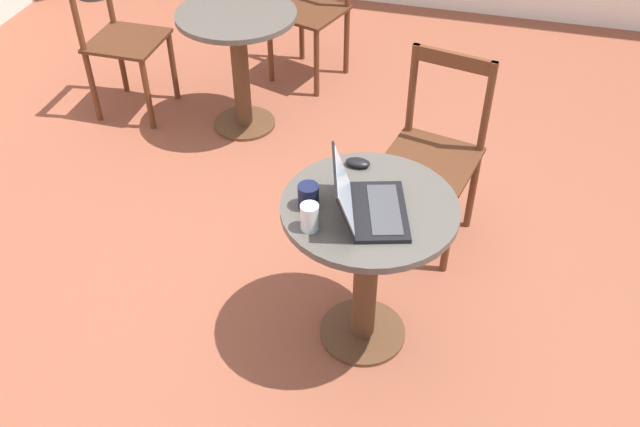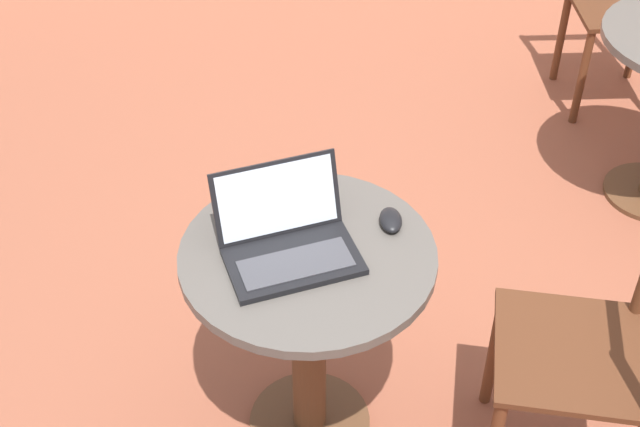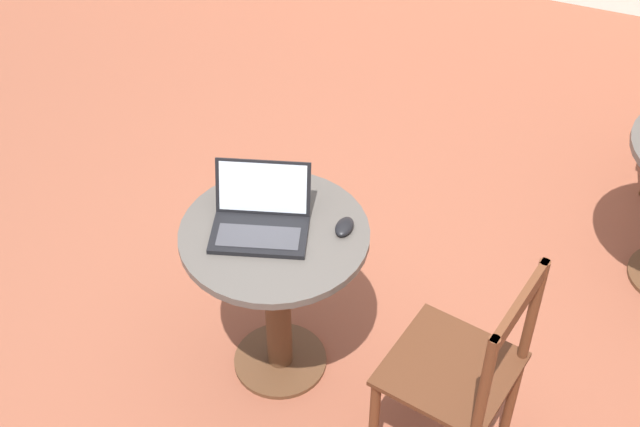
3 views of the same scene
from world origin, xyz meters
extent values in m
plane|color=brown|center=(0.00, 0.00, 0.00)|extent=(16.00, 16.00, 0.00)
cylinder|color=#51331E|center=(-0.20, -0.12, 0.01)|extent=(0.37, 0.37, 0.02)
cylinder|color=#51331E|center=(-0.20, -0.12, 0.36)|extent=(0.10, 0.10, 0.68)
cylinder|color=#4C4742|center=(-0.20, -0.12, 0.72)|extent=(0.67, 0.67, 0.03)
cylinder|color=#51331E|center=(1.23, 0.94, 0.01)|extent=(0.37, 0.37, 0.02)
cylinder|color=#51331E|center=(1.23, 0.94, 0.36)|extent=(0.10, 0.10, 0.68)
cylinder|color=#4C4742|center=(1.23, 0.94, 0.72)|extent=(0.67, 0.67, 0.03)
cylinder|color=#562D19|center=(0.29, -0.41, 0.23)|extent=(0.04, 0.04, 0.46)
cylinder|color=#562D19|center=(0.37, -0.05, 0.23)|extent=(0.04, 0.04, 0.46)
cylinder|color=#562D19|center=(0.65, -0.48, 0.23)|extent=(0.04, 0.04, 0.46)
cylinder|color=#562D19|center=(0.72, -0.13, 0.23)|extent=(0.04, 0.04, 0.46)
cube|color=#492715|center=(0.51, -0.27, 0.47)|extent=(0.49, 0.49, 0.02)
cylinder|color=#562D19|center=(0.65, -0.48, 0.71)|extent=(0.04, 0.04, 0.46)
cylinder|color=#562D19|center=(0.72, -0.13, 0.71)|extent=(0.04, 0.04, 0.46)
cube|color=#562D19|center=(0.68, -0.30, 0.90)|extent=(0.10, 0.39, 0.07)
cylinder|color=#562D19|center=(1.68, 0.60, 0.23)|extent=(0.04, 0.04, 0.46)
cylinder|color=#562D19|center=(1.79, 0.95, 0.23)|extent=(0.04, 0.04, 0.46)
cylinder|color=#562D19|center=(2.02, 0.49, 0.23)|extent=(0.04, 0.04, 0.46)
cylinder|color=#562D19|center=(2.14, 0.84, 0.23)|extent=(0.04, 0.04, 0.46)
cube|color=#492715|center=(1.91, 0.72, 0.47)|extent=(0.52, 0.52, 0.02)
cylinder|color=#562D19|center=(1.42, 1.47, 0.23)|extent=(0.04, 0.04, 0.46)
cylinder|color=#562D19|center=(1.06, 1.47, 0.23)|extent=(0.04, 0.04, 0.46)
cylinder|color=#562D19|center=(1.42, 1.83, 0.23)|extent=(0.04, 0.04, 0.46)
cylinder|color=#562D19|center=(1.06, 1.83, 0.23)|extent=(0.04, 0.04, 0.46)
cube|color=#492715|center=(1.24, 1.65, 0.47)|extent=(0.41, 0.41, 0.02)
cylinder|color=#562D19|center=(1.06, 1.83, 0.71)|extent=(0.04, 0.04, 0.46)
cube|color=black|center=(-0.23, -0.16, 0.74)|extent=(0.38, 0.29, 0.02)
cube|color=#38383D|center=(-0.23, -0.18, 0.75)|extent=(0.30, 0.19, 0.00)
cube|color=black|center=(-0.27, -0.03, 0.85)|extent=(0.34, 0.17, 0.19)
cube|color=silver|center=(-0.27, -0.04, 0.85)|extent=(0.31, 0.15, 0.17)
ellipsoid|color=black|center=(0.03, -0.02, 0.75)|extent=(0.06, 0.10, 0.03)
cylinder|color=#141938|center=(-0.26, 0.10, 0.78)|extent=(0.08, 0.08, 0.09)
torus|color=#141938|center=(-0.21, 0.10, 0.79)|extent=(0.05, 0.01, 0.05)
cylinder|color=silver|center=(-0.38, 0.06, 0.79)|extent=(0.07, 0.07, 0.10)
camera|label=1|loc=(-2.21, -0.47, 2.43)|focal=40.00mm
camera|label=2|loc=(-0.24, -1.80, 2.31)|focal=50.00mm
camera|label=3|loc=(0.77, -2.15, 2.90)|focal=50.00mm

